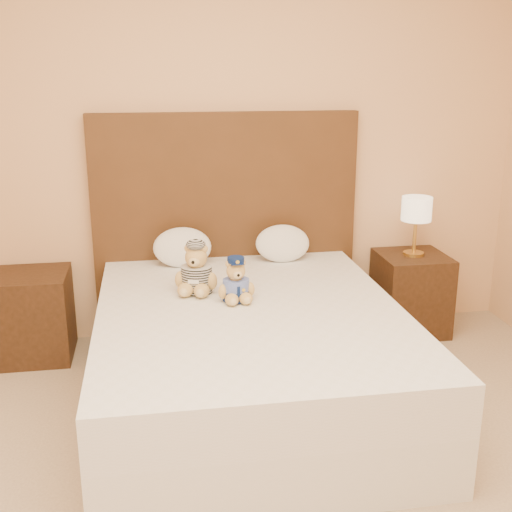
% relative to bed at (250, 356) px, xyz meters
% --- Properties ---
extents(room_walls, '(4.04, 4.52, 2.72)m').
position_rel_bed_xyz_m(room_walls, '(0.00, -0.74, 1.53)').
color(room_walls, '#DDA979').
rests_on(room_walls, ground).
extents(bed, '(1.60, 2.00, 0.55)m').
position_rel_bed_xyz_m(bed, '(0.00, 0.00, 0.00)').
color(bed, white).
rests_on(bed, ground).
extents(headboard, '(1.75, 0.08, 1.50)m').
position_rel_bed_xyz_m(headboard, '(0.00, 1.01, 0.47)').
color(headboard, '#4A2B16').
rests_on(headboard, ground).
extents(nightstand_left, '(0.45, 0.45, 0.55)m').
position_rel_bed_xyz_m(nightstand_left, '(-1.25, 0.80, -0.00)').
color(nightstand_left, '#3D2313').
rests_on(nightstand_left, ground).
extents(nightstand_right, '(0.45, 0.45, 0.55)m').
position_rel_bed_xyz_m(nightstand_right, '(1.25, 0.80, -0.00)').
color(nightstand_right, '#3D2313').
rests_on(nightstand_right, ground).
extents(lamp, '(0.20, 0.20, 0.40)m').
position_rel_bed_xyz_m(lamp, '(1.25, 0.80, 0.57)').
color(lamp, gold).
rests_on(lamp, nightstand_right).
extents(teddy_police, '(0.23, 0.22, 0.24)m').
position_rel_bed_xyz_m(teddy_police, '(-0.06, 0.13, 0.40)').
color(teddy_police, '#B28A45').
rests_on(teddy_police, bed).
extents(teddy_prisoner, '(0.32, 0.31, 0.29)m').
position_rel_bed_xyz_m(teddy_prisoner, '(-0.26, 0.30, 0.42)').
color(teddy_prisoner, '#B28A45').
rests_on(teddy_prisoner, bed).
extents(pillow_left, '(0.37, 0.24, 0.26)m').
position_rel_bed_xyz_m(pillow_left, '(-0.31, 0.83, 0.41)').
color(pillow_left, white).
rests_on(pillow_left, bed).
extents(pillow_right, '(0.36, 0.23, 0.25)m').
position_rel_bed_xyz_m(pillow_right, '(0.35, 0.83, 0.40)').
color(pillow_right, white).
rests_on(pillow_right, bed).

